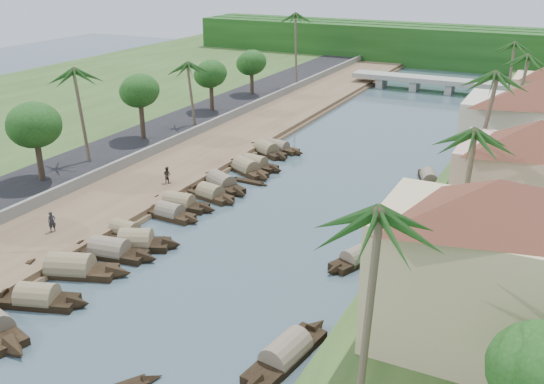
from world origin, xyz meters
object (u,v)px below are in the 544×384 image
at_px(sampan_1, 38,299).
at_px(building_near, 488,265).
at_px(bridge, 433,82).
at_px(person_near, 52,222).

bearing_deg(sampan_1, building_near, -4.79).
bearing_deg(building_near, sampan_1, -166.15).
relative_size(building_near, sampan_1, 1.91).
xyz_separation_m(bridge, building_near, (18.99, -74.00, 4.66)).
xyz_separation_m(building_near, sampan_1, (-27.64, -6.82, -5.97)).
bearing_deg(bridge, building_near, -75.61).
height_order(building_near, sampan_1, building_near).
height_order(bridge, building_near, building_near).
distance_m(sampan_1, person_near, 10.28).
distance_m(bridge, person_near, 74.43).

